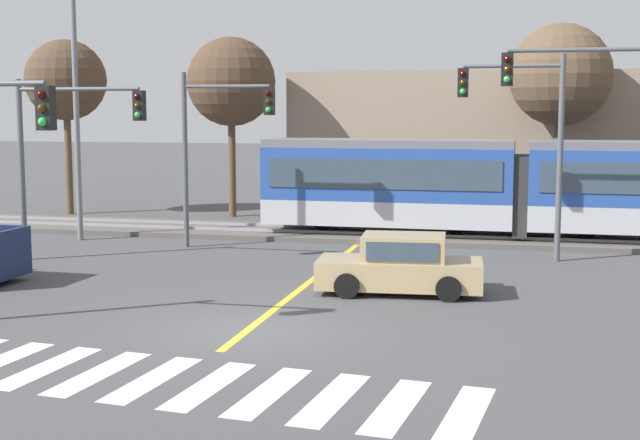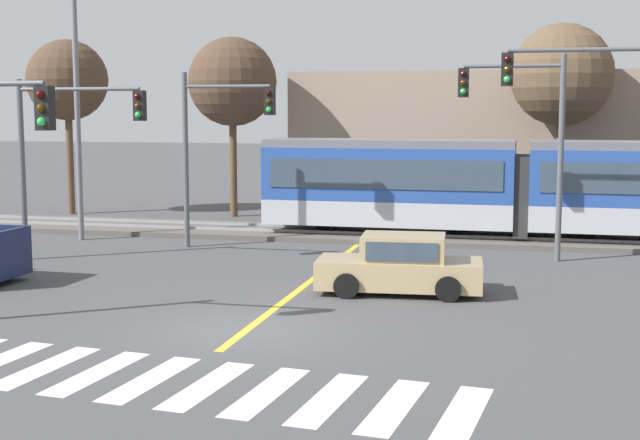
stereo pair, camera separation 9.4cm
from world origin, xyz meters
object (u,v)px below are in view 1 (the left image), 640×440
(bare_tree_far_west, at_px, (66,81))
(traffic_light_far_left, at_px, (215,134))
(light_rail_tram, at_px, (521,185))
(bare_tree_west, at_px, (231,82))
(traffic_light_mid_right, at_px, (606,119))
(bare_tree_east, at_px, (561,75))
(traffic_light_far_right, at_px, (526,126))
(sedan_crossing, at_px, (400,266))
(street_lamp_west, at_px, (80,91))
(traffic_light_mid_left, at_px, (64,138))

(bare_tree_far_west, bearing_deg, traffic_light_far_left, -38.74)
(light_rail_tram, bearing_deg, bare_tree_west, 158.50)
(traffic_light_mid_right, distance_m, bare_tree_east, 12.48)
(traffic_light_far_left, xyz_separation_m, bare_tree_far_west, (-9.80, 7.87, 2.07))
(traffic_light_far_right, bearing_deg, traffic_light_far_left, 179.61)
(traffic_light_mid_right, height_order, bare_tree_east, bare_tree_east)
(light_rail_tram, distance_m, sedan_crossing, 10.33)
(traffic_light_far_right, xyz_separation_m, street_lamp_west, (-15.48, 0.73, 1.14))
(traffic_light_far_right, bearing_deg, bare_tree_east, 82.18)
(traffic_light_far_right, bearing_deg, street_lamp_west, 177.32)
(sedan_crossing, bearing_deg, street_lamp_west, 151.74)
(light_rail_tram, relative_size, traffic_light_mid_right, 2.77)
(sedan_crossing, height_order, traffic_light_mid_right, traffic_light_mid_right)
(traffic_light_mid_right, bearing_deg, street_lamp_west, 167.19)
(light_rail_tram, relative_size, bare_tree_far_west, 2.38)
(traffic_light_far_left, height_order, bare_tree_far_west, bare_tree_far_west)
(light_rail_tram, bearing_deg, sedan_crossing, -106.38)
(traffic_light_far_left, xyz_separation_m, bare_tree_west, (-2.37, 8.69, 1.98))
(traffic_light_far_left, distance_m, traffic_light_far_right, 10.22)
(light_rail_tram, distance_m, traffic_light_mid_right, 7.85)
(light_rail_tram, bearing_deg, street_lamp_west, -168.44)
(sedan_crossing, bearing_deg, traffic_light_far_left, 139.95)
(bare_tree_west, height_order, bare_tree_east, bare_tree_east)
(sedan_crossing, height_order, bare_tree_west, bare_tree_west)
(traffic_light_far_left, bearing_deg, bare_tree_east, 38.16)
(sedan_crossing, xyz_separation_m, street_lamp_west, (-12.45, 6.69, 4.64))
(sedan_crossing, height_order, bare_tree_east, bare_tree_east)
(traffic_light_mid_left, height_order, street_lamp_west, street_lamp_west)
(bare_tree_west, bearing_deg, traffic_light_mid_right, -39.36)
(bare_tree_far_west, bearing_deg, light_rail_tram, -11.58)
(sedan_crossing, relative_size, traffic_light_far_left, 0.73)
(traffic_light_mid_right, bearing_deg, bare_tree_west, 140.64)
(traffic_light_mid_left, distance_m, traffic_light_far_right, 14.21)
(traffic_light_far_right, bearing_deg, traffic_light_mid_right, -57.38)
(bare_tree_west, bearing_deg, light_rail_tram, -21.50)
(sedan_crossing, xyz_separation_m, bare_tree_far_west, (-16.98, 13.90, 5.25))
(traffic_light_mid_right, relative_size, traffic_light_far_left, 1.12)
(traffic_light_far_right, height_order, bare_tree_east, bare_tree_east)
(bare_tree_east, bearing_deg, bare_tree_far_west, -176.94)
(traffic_light_mid_right, distance_m, traffic_light_far_left, 12.76)
(bare_tree_far_west, relative_size, bare_tree_east, 0.96)
(light_rail_tram, xyz_separation_m, bare_tree_east, (1.39, 5.21, 4.00))
(light_rail_tram, height_order, bare_tree_west, bare_tree_west)
(street_lamp_west, bearing_deg, traffic_light_mid_right, -12.81)
(traffic_light_mid_left, bearing_deg, light_rail_tram, 28.65)
(sedan_crossing, bearing_deg, light_rail_tram, 73.62)
(bare_tree_west, bearing_deg, bare_tree_far_west, -173.66)
(traffic_light_mid_left, bearing_deg, street_lamp_west, 112.00)
(light_rail_tram, relative_size, street_lamp_west, 1.94)
(traffic_light_mid_right, relative_size, bare_tree_far_west, 0.86)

